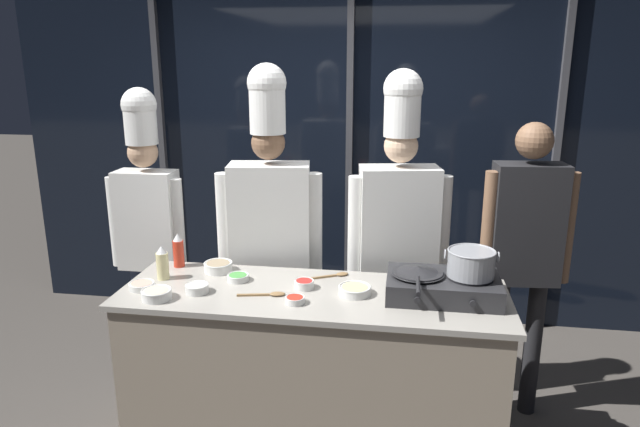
{
  "coord_description": "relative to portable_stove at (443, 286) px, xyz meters",
  "views": [
    {
      "loc": [
        0.45,
        -2.67,
        2.09
      ],
      "look_at": [
        0.0,
        0.25,
        1.28
      ],
      "focal_mm": 32.0,
      "sensor_mm": 36.0,
      "label": 1
    }
  ],
  "objects": [
    {
      "name": "frying_pan",
      "position": [
        -0.13,
        -0.01,
        0.08
      ],
      "size": [
        0.27,
        0.46,
        0.04
      ],
      "color": "#232326",
      "rests_on": "portable_stove"
    },
    {
      "name": "squeeze_bottle_chili",
      "position": [
        -1.47,
        0.21,
        0.04
      ],
      "size": [
        0.06,
        0.06,
        0.2
      ],
      "color": "red",
      "rests_on": "demo_counter"
    },
    {
      "name": "window_wall_back",
      "position": [
        -0.65,
        1.75,
        0.36
      ],
      "size": [
        5.45,
        0.09,
        2.7
      ],
      "color": "black",
      "rests_on": "ground_plane"
    },
    {
      "name": "prep_bowl_ginger",
      "position": [
        -0.44,
        -0.04,
        -0.03
      ],
      "size": [
        0.17,
        0.17,
        0.04
      ],
      "color": "white",
      "rests_on": "demo_counter"
    },
    {
      "name": "chef_line",
      "position": [
        -0.24,
        0.55,
        0.17
      ],
      "size": [
        0.59,
        0.32,
        2.04
      ],
      "rotation": [
        0.0,
        0.0,
        3.32
      ],
      "color": "#2D3856",
      "rests_on": "ground_plane"
    },
    {
      "name": "prep_bowl_bell_pepper",
      "position": [
        -0.7,
        0.0,
        -0.03
      ],
      "size": [
        0.1,
        0.1,
        0.04
      ],
      "color": "white",
      "rests_on": "demo_counter"
    },
    {
      "name": "chef_head",
      "position": [
        -1.81,
        0.56,
        0.16
      ],
      "size": [
        0.49,
        0.21,
        1.92
      ],
      "rotation": [
        0.0,
        0.0,
        3.15
      ],
      "color": "#2D3856",
      "rests_on": "ground_plane"
    },
    {
      "name": "prep_bowl_shrimp",
      "position": [
        -1.54,
        -0.13,
        -0.04
      ],
      "size": [
        0.13,
        0.13,
        0.03
      ],
      "color": "white",
      "rests_on": "demo_counter"
    },
    {
      "name": "serving_spoon_slotted",
      "position": [
        -0.85,
        -0.12,
        -0.05
      ],
      "size": [
        0.24,
        0.08,
        0.02
      ],
      "color": "olive",
      "rests_on": "demo_counter"
    },
    {
      "name": "prep_bowl_chicken",
      "position": [
        -1.4,
        -0.25,
        -0.03
      ],
      "size": [
        0.15,
        0.15,
        0.05
      ],
      "color": "white",
      "rests_on": "demo_counter"
    },
    {
      "name": "portable_stove",
      "position": [
        0.0,
        0.0,
        0.0
      ],
      "size": [
        0.56,
        0.37,
        0.12
      ],
      "color": "#28282B",
      "rests_on": "demo_counter"
    },
    {
      "name": "chef_sous",
      "position": [
        -1.0,
        0.49,
        0.18
      ],
      "size": [
        0.62,
        0.32,
        2.06
      ],
      "rotation": [
        0.0,
        0.0,
        3.29
      ],
      "color": "#232326",
      "rests_on": "ground_plane"
    },
    {
      "name": "prep_bowl_chili_flakes",
      "position": [
        -0.72,
        -0.19,
        -0.04
      ],
      "size": [
        0.1,
        0.1,
        0.03
      ],
      "color": "white",
      "rests_on": "demo_counter"
    },
    {
      "name": "prep_bowl_scallions",
      "position": [
        -1.08,
        0.05,
        -0.04
      ],
      "size": [
        0.12,
        0.12,
        0.04
      ],
      "color": "white",
      "rests_on": "demo_counter"
    },
    {
      "name": "demo_counter",
      "position": [
        -0.65,
        -0.04,
        -0.52
      ],
      "size": [
        1.99,
        0.65,
        0.93
      ],
      "color": "gray",
      "rests_on": "ground_plane"
    },
    {
      "name": "stock_pot",
      "position": [
        0.13,
        0.0,
        0.13
      ],
      "size": [
        0.26,
        0.23,
        0.13
      ],
      "color": "#93969B",
      "rests_on": "portable_stove"
    },
    {
      "name": "person_guest",
      "position": [
        0.47,
        0.5,
        0.09
      ],
      "size": [
        0.51,
        0.23,
        1.76
      ],
      "rotation": [
        0.0,
        0.0,
        3.23
      ],
      "color": "#232326",
      "rests_on": "ground_plane"
    },
    {
      "name": "prep_bowl_garlic",
      "position": [
        -1.23,
        -0.14,
        -0.03
      ],
      "size": [
        0.12,
        0.12,
        0.05
      ],
      "color": "white",
      "rests_on": "demo_counter"
    },
    {
      "name": "prep_bowl_mushrooms",
      "position": [
        -1.22,
        0.17,
        -0.03
      ],
      "size": [
        0.16,
        0.16,
        0.05
      ],
      "color": "white",
      "rests_on": "demo_counter"
    },
    {
      "name": "serving_spoon_solid",
      "position": [
        -0.56,
        0.2,
        -0.05
      ],
      "size": [
        0.21,
        0.13,
        0.02
      ],
      "color": "olive",
      "rests_on": "demo_counter"
    },
    {
      "name": "squeeze_bottle_oil",
      "position": [
        -1.48,
        0.02,
        0.03
      ],
      "size": [
        0.07,
        0.07,
        0.19
      ],
      "color": "beige",
      "rests_on": "demo_counter"
    }
  ]
}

